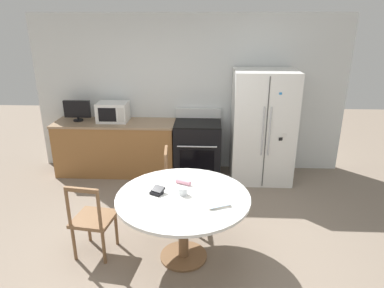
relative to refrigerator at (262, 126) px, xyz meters
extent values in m
plane|color=gray|center=(-1.19, -2.19, -0.89)|extent=(14.00, 14.00, 0.00)
cube|color=silver|center=(-1.19, 0.46, 0.41)|extent=(5.20, 0.10, 2.60)
cube|color=#936033|center=(-2.41, 0.10, -0.46)|extent=(1.97, 0.62, 0.86)
cube|color=#997A5B|center=(-2.41, 0.10, -0.01)|extent=(1.99, 0.64, 0.03)
cube|color=white|center=(0.00, 0.00, 0.00)|extent=(0.95, 0.78, 1.78)
cube|color=#333333|center=(0.00, -0.39, 0.00)|extent=(0.01, 0.01, 1.71)
cylinder|color=silver|center=(-0.05, -0.41, 0.04)|extent=(0.02, 0.02, 0.75)
cylinder|color=silver|center=(0.05, -0.41, 0.04)|extent=(0.02, 0.02, 0.75)
cube|color=white|center=(-0.27, -0.39, 0.44)|extent=(0.04, 0.01, 0.03)
cube|color=black|center=(0.22, -0.39, -0.07)|extent=(0.06, 0.02, 0.05)
cube|color=#338CD8|center=(0.16, -0.39, 0.61)|extent=(0.04, 0.02, 0.03)
cube|color=white|center=(0.27, -0.39, -0.01)|extent=(0.07, 0.02, 0.05)
cube|color=black|center=(-1.03, 0.07, -0.44)|extent=(0.76, 0.64, 0.90)
cube|color=black|center=(-1.03, -0.26, -0.53)|extent=(0.54, 0.01, 0.40)
cylinder|color=silver|center=(-1.03, -0.28, -0.26)|extent=(0.62, 0.02, 0.02)
cube|color=black|center=(-1.03, 0.07, 0.02)|extent=(0.76, 0.64, 0.02)
cube|color=white|center=(-1.03, 0.36, 0.11)|extent=(0.76, 0.06, 0.16)
cube|color=white|center=(-2.43, 0.15, 0.17)|extent=(0.49, 0.37, 0.32)
cube|color=black|center=(-2.48, -0.04, 0.17)|extent=(0.29, 0.01, 0.22)
cube|color=silver|center=(-2.26, -0.04, 0.17)|extent=(0.10, 0.01, 0.23)
cylinder|color=black|center=(-3.03, 0.14, 0.02)|extent=(0.16, 0.16, 0.02)
cylinder|color=black|center=(-3.03, 0.14, 0.05)|extent=(0.03, 0.03, 0.04)
cube|color=black|center=(-3.03, 0.14, 0.21)|extent=(0.44, 0.05, 0.29)
cylinder|color=white|center=(-1.11, -2.12, -0.14)|extent=(1.40, 1.40, 0.03)
cylinder|color=brown|center=(-1.11, -2.12, -0.51)|extent=(0.11, 0.11, 0.71)
cylinder|color=brown|center=(-1.11, -2.12, -0.88)|extent=(0.52, 0.52, 0.03)
cube|color=brown|center=(-1.22, -1.13, -0.46)|extent=(0.46, 0.46, 0.04)
cylinder|color=brown|center=(-1.06, -0.94, -0.68)|extent=(0.04, 0.04, 0.41)
cylinder|color=brown|center=(-1.03, -1.29, -0.68)|extent=(0.04, 0.04, 0.41)
cylinder|color=brown|center=(-1.40, -0.97, -0.68)|extent=(0.04, 0.04, 0.41)
cylinder|color=brown|center=(-1.37, -1.32, -0.68)|extent=(0.04, 0.04, 0.41)
cylinder|color=brown|center=(-1.42, -0.98, -0.21)|extent=(0.04, 0.04, 0.45)
cylinder|color=brown|center=(-1.39, -1.32, -0.21)|extent=(0.04, 0.04, 0.45)
cube|color=brown|center=(-1.40, -1.15, -0.01)|extent=(0.07, 0.35, 0.04)
cube|color=brown|center=(-2.10, -2.07, -0.46)|extent=(0.47, 0.47, 0.04)
cylinder|color=brown|center=(-2.25, -1.87, -0.68)|extent=(0.04, 0.04, 0.41)
cylinder|color=brown|center=(-1.91, -1.92, -0.68)|extent=(0.04, 0.04, 0.41)
cylinder|color=brown|center=(-2.29, -2.21, -0.68)|extent=(0.04, 0.04, 0.41)
cylinder|color=brown|center=(-1.95, -2.26, -0.68)|extent=(0.04, 0.04, 0.41)
cylinder|color=brown|center=(-2.30, -2.23, -0.21)|extent=(0.04, 0.04, 0.45)
cylinder|color=brown|center=(-1.96, -2.28, -0.21)|extent=(0.04, 0.04, 0.45)
cube|color=brown|center=(-2.13, -2.25, -0.01)|extent=(0.35, 0.08, 0.04)
cylinder|color=silver|center=(-1.11, -2.09, -0.08)|extent=(0.09, 0.09, 0.08)
cylinder|color=beige|center=(-1.11, -2.09, -0.10)|extent=(0.08, 0.08, 0.04)
cylinder|color=pink|center=(-1.13, -1.85, -0.10)|extent=(0.18, 0.12, 0.05)
cube|color=black|center=(-1.39, -2.09, -0.11)|extent=(0.15, 0.14, 0.03)
cube|color=black|center=(-1.38, -2.07, -0.08)|extent=(0.15, 0.14, 0.06)
cube|color=white|center=(-0.78, -2.22, -0.12)|extent=(0.29, 0.34, 0.01)
cube|color=beige|center=(-0.78, -2.22, -0.11)|extent=(0.30, 0.35, 0.01)
cube|color=silver|center=(-0.78, -2.22, -0.10)|extent=(0.32, 0.36, 0.01)
camera|label=1|loc=(-0.86, -5.26, 1.60)|focal=32.00mm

